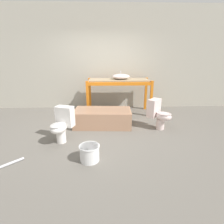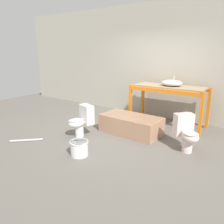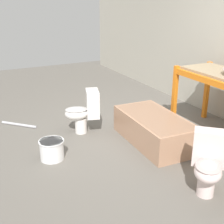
{
  "view_description": "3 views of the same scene",
  "coord_description": "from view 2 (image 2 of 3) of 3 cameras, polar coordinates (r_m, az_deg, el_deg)",
  "views": [
    {
      "loc": [
        0.21,
        -3.99,
        1.71
      ],
      "look_at": [
        0.32,
        -0.52,
        0.58
      ],
      "focal_mm": 28.0,
      "sensor_mm": 36.0,
      "label": 1
    },
    {
      "loc": [
        2.55,
        -4.08,
        1.87
      ],
      "look_at": [
        0.09,
        -0.59,
        0.69
      ],
      "focal_mm": 35.0,
      "sensor_mm": 36.0,
      "label": 2
    },
    {
      "loc": [
        3.69,
        -2.39,
        2.14
      ],
      "look_at": [
        0.18,
        -0.6,
        0.65
      ],
      "focal_mm": 50.0,
      "sensor_mm": 36.0,
      "label": 3
    }
  ],
  "objects": [
    {
      "name": "ground_plane",
      "position": [
        5.16,
        2.91,
        -5.76
      ],
      "size": [
        12.0,
        12.0,
        0.0
      ],
      "primitive_type": "plane",
      "color": "#666059"
    },
    {
      "name": "bucket_white",
      "position": [
        4.14,
        -8.56,
        -9.26
      ],
      "size": [
        0.35,
        0.35,
        0.28
      ],
      "color": "white",
      "rests_on": "ground_plane"
    },
    {
      "name": "toilet_far",
      "position": [
        4.96,
        -7.95,
        -2.07
      ],
      "size": [
        0.49,
        0.63,
        0.71
      ],
      "rotation": [
        0.0,
        0.0,
        -0.33
      ],
      "color": "white",
      "rests_on": "ground_plane"
    },
    {
      "name": "toilet_near",
      "position": [
        4.44,
        18.9,
        -4.95
      ],
      "size": [
        0.63,
        0.62,
        0.71
      ],
      "rotation": [
        0.0,
        0.0,
        0.83
      ],
      "color": "silver",
      "rests_on": "ground_plane"
    },
    {
      "name": "shelving_rack",
      "position": [
        5.74,
        14.61,
        5.05
      ],
      "size": [
        1.89,
        0.79,
        1.04
      ],
      "color": "orange",
      "rests_on": "ground_plane"
    },
    {
      "name": "sink_basin",
      "position": [
        5.7,
        15.37,
        7.34
      ],
      "size": [
        0.52,
        0.46,
        0.23
      ],
      "color": "silver",
      "rests_on": "shelving_rack"
    },
    {
      "name": "warehouse_wall_rear",
      "position": [
        6.48,
        12.24,
        12.78
      ],
      "size": [
        10.8,
        0.08,
        3.2
      ],
      "color": "#B2AD9E",
      "rests_on": "ground_plane"
    },
    {
      "name": "loose_pipe",
      "position": [
        5.1,
        -21.38,
        -6.88
      ],
      "size": [
        0.53,
        0.51,
        0.04
      ],
      "color": "#B7B7BC",
      "rests_on": "ground_plane"
    },
    {
      "name": "bathtub_main",
      "position": [
        5.16,
        4.96,
        -2.95
      ],
      "size": [
        1.44,
        0.78,
        0.42
      ],
      "rotation": [
        0.0,
        0.0,
        -0.05
      ],
      "color": "tan",
      "rests_on": "ground_plane"
    }
  ]
}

